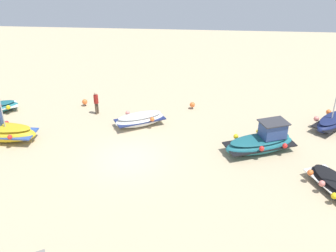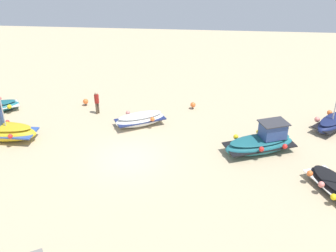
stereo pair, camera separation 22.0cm
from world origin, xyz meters
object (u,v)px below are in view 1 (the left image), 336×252
fishing_boat_5 (140,119)px  mooring_buoy_1 (192,105)px  fishing_boat_4 (333,122)px  mooring_buoy_0 (85,102)px  fishing_boat_2 (262,142)px  fishing_boat_3 (334,184)px  person_walking (96,101)px

fishing_boat_5 → mooring_buoy_1: 4.47m
fishing_boat_4 → mooring_buoy_1: size_ratio=6.52×
fishing_boat_4 → mooring_buoy_0: bearing=126.9°
fishing_boat_2 → mooring_buoy_1: size_ratio=8.94×
fishing_boat_3 → fishing_boat_4: 7.08m
fishing_boat_4 → mooring_buoy_1: 9.55m
fishing_boat_2 → fishing_boat_5: (7.65, -2.71, -0.20)m
fishing_boat_2 → mooring_buoy_0: 13.32m
fishing_boat_5 → mooring_buoy_0: bearing=120.9°
person_walking → fishing_boat_5: bearing=-172.9°
fishing_boat_2 → fishing_boat_4: fishing_boat_4 is taller
fishing_boat_2 → mooring_buoy_1: fishing_boat_2 is taller
fishing_boat_2 → person_walking: size_ratio=2.76×
fishing_boat_2 → fishing_boat_4: size_ratio=1.37×
fishing_boat_4 → mooring_buoy_0: size_ratio=6.45×
mooring_buoy_1 → fishing_boat_5: bearing=39.6°
fishing_boat_5 → person_walking: person_walking is taller
fishing_boat_3 → person_walking: fishing_boat_3 is taller
fishing_boat_2 → mooring_buoy_0: size_ratio=8.85×
fishing_boat_4 → mooring_buoy_1: bearing=120.3°
fishing_boat_2 → fishing_boat_5: 8.12m
fishing_boat_3 → mooring_buoy_1: 11.73m
mooring_buoy_0 → mooring_buoy_1: (-7.94, -0.10, -0.00)m
fishing_boat_4 → fishing_boat_5: (12.72, 0.57, -0.02)m
fishing_boat_3 → fishing_boat_4: (-1.87, -6.83, 0.09)m
fishing_boat_2 → mooring_buoy_0: (12.14, -5.46, -0.32)m
mooring_buoy_0 → mooring_buoy_1: size_ratio=1.01×
fishing_boat_2 → fishing_boat_5: size_ratio=1.26×
fishing_boat_2 → fishing_boat_4: bearing=11.5°
fishing_boat_4 → fishing_boat_5: size_ratio=0.92×
fishing_boat_5 → mooring_buoy_1: fishing_boat_5 is taller
fishing_boat_3 → person_walking: (14.13, -7.76, 0.59)m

